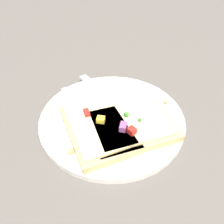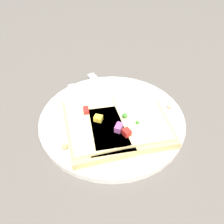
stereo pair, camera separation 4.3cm
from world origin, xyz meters
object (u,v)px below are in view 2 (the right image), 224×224
Objects in this scene: knife at (109,94)px; pizza_slice_corner at (95,126)px; plate at (112,118)px; pizza_slice_main at (129,127)px; fork at (94,114)px.

knife is 0.11m from pizza_slice_corner.
plate is 0.05m from pizza_slice_corner.
pizza_slice_main is (-0.12, -0.02, 0.01)m from knife.
fork is 1.24× the size of pizza_slice_corner.
fork is at bearing -44.22° from pizza_slice_main.
pizza_slice_main is at bearing 70.66° from pizza_slice_corner.
pizza_slice_main is 0.92× the size of pizza_slice_corner.
pizza_slice_main is at bearing -154.88° from plate.
pizza_slice_corner reaches higher than knife.
fork is 0.07m from knife.
fork is 0.98× the size of knife.
plate is at bearing -64.56° from pizza_slice_main.
fork is at bearing 75.55° from plate.
pizza_slice_corner is (-0.10, 0.04, 0.01)m from knife.
knife is at bearing -5.44° from plate.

